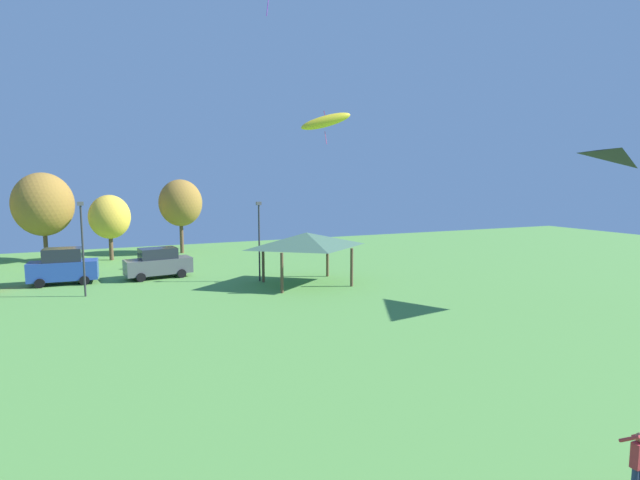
{
  "coord_description": "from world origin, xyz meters",
  "views": [
    {
      "loc": [
        -5.55,
        3.15,
        7.14
      ],
      "look_at": [
        -0.17,
        15.07,
        5.58
      ],
      "focal_mm": 28.0,
      "sensor_mm": 36.0,
      "label": 1
    }
  ],
  "objects": [
    {
      "name": "person_standing_near_foreground",
      "position": [
        5.22,
        9.74,
        0.92
      ],
      "size": [
        0.52,
        0.48,
        1.64
      ],
      "rotation": [
        0.0,
        0.0,
        0.63
      ],
      "color": "navy",
      "rests_on": "ground"
    },
    {
      "name": "kite_flying_3",
      "position": [
        21.57,
        21.02,
        6.55
      ],
      "size": [
        3.63,
        4.17,
        1.01
      ],
      "color": "black"
    },
    {
      "name": "kite_flying_5",
      "position": [
        11.57,
        39.97,
        11.84
      ],
      "size": [
        4.3,
        2.01,
        2.79
      ],
      "color": "yellow"
    },
    {
      "name": "parked_car_second_from_left",
      "position": [
        -7.76,
        41.45,
        1.23
      ],
      "size": [
        4.48,
        2.22,
        2.51
      ],
      "rotation": [
        0.0,
        0.0,
        -0.06
      ],
      "color": "#234299",
      "rests_on": "ground"
    },
    {
      "name": "parked_car_third_from_left",
      "position": [
        -1.51,
        41.08,
        1.11
      ],
      "size": [
        4.88,
        2.44,
        2.22
      ],
      "rotation": [
        0.0,
        0.0,
        0.13
      ],
      "color": "#4C5156",
      "rests_on": "ground"
    },
    {
      "name": "park_pavilion",
      "position": [
        7.58,
        34.52,
        3.08
      ],
      "size": [
        6.49,
        5.0,
        3.6
      ],
      "color": "brown",
      "rests_on": "ground"
    },
    {
      "name": "light_post_1",
      "position": [
        4.94,
        36.85,
        3.23
      ],
      "size": [
        0.36,
        0.2,
        5.66
      ],
      "color": "#2D2D33",
      "rests_on": "ground"
    },
    {
      "name": "light_post_2",
      "position": [
        -6.36,
        36.74,
        3.33
      ],
      "size": [
        0.36,
        0.2,
        5.87
      ],
      "color": "#2D2D33",
      "rests_on": "ground"
    },
    {
      "name": "treeline_tree_2",
      "position": [
        -9.71,
        53.07,
        5.05
      ],
      "size": [
        5.06,
        5.06,
        7.84
      ],
      "color": "brown",
      "rests_on": "ground"
    },
    {
      "name": "treeline_tree_3",
      "position": [
        -4.41,
        51.46,
        3.89
      ],
      "size": [
        3.57,
        3.57,
        5.87
      ],
      "color": "brown",
      "rests_on": "ground"
    },
    {
      "name": "treeline_tree_4",
      "position": [
        2.1,
        53.34,
        4.95
      ],
      "size": [
        4.16,
        4.16,
        7.25
      ],
      "color": "brown",
      "rests_on": "ground"
    }
  ]
}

